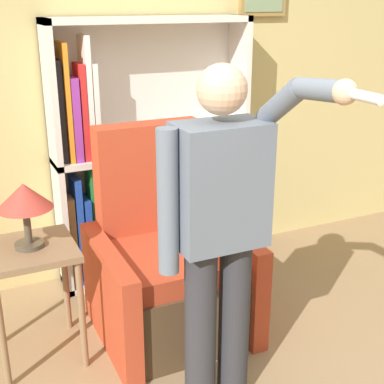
{
  "coord_description": "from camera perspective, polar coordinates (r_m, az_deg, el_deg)",
  "views": [
    {
      "loc": [
        -1.13,
        -1.49,
        1.89
      ],
      "look_at": [
        -0.1,
        0.75,
        1.0
      ],
      "focal_mm": 50.0,
      "sensor_mm": 36.0,
      "label": 1
    }
  ],
  "objects": [
    {
      "name": "armchair",
      "position": [
        3.21,
        -2.72,
        -8.3
      ],
      "size": [
        0.85,
        0.83,
        1.21
      ],
      "color": "#4C3823",
      "rests_on": "ground_plane"
    },
    {
      "name": "bookcase",
      "position": [
        3.68,
        -6.86,
        3.04
      ],
      "size": [
        1.36,
        0.28,
        1.79
      ],
      "color": "silver",
      "rests_on": "ground_plane"
    },
    {
      "name": "side_table",
      "position": [
        2.99,
        -16.69,
        -7.68
      ],
      "size": [
        0.46,
        0.46,
        0.67
      ],
      "color": "#846647",
      "rests_on": "ground_plane"
    },
    {
      "name": "person_standing",
      "position": [
        2.36,
        3.02,
        -3.85
      ],
      "size": [
        0.55,
        0.78,
        1.65
      ],
      "color": "#2D2D33",
      "rests_on": "ground_plane"
    },
    {
      "name": "wall_back",
      "position": [
        3.73,
        -6.97,
        12.26
      ],
      "size": [
        8.0,
        0.11,
        2.8
      ],
      "color": "tan",
      "rests_on": "ground_plane"
    },
    {
      "name": "table_lamp",
      "position": [
        2.83,
        -17.45,
        -0.73
      ],
      "size": [
        0.28,
        0.28,
        0.35
      ],
      "color": "#4C4233",
      "rests_on": "side_table"
    }
  ]
}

